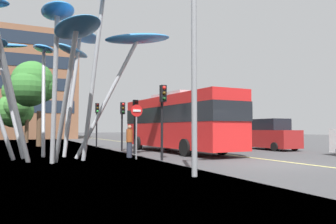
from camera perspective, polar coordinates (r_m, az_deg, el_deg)
ground at (r=14.22m, az=15.48°, el=-9.08°), size 120.00×240.00×0.10m
red_bus at (r=21.31m, az=1.54°, el=-1.39°), size 3.18×11.46×3.78m
leaf_sculpture at (r=17.75m, az=-20.33°, el=12.16°), size 11.41×11.22×8.38m
traffic_light_kerb_near at (r=15.76m, az=-0.91°, el=1.08°), size 0.28×0.42×3.59m
traffic_light_kerb_far at (r=19.83m, az=-5.68°, el=-0.46°), size 0.28×0.42×3.23m
traffic_light_island_mid at (r=22.51m, az=-7.87°, el=-0.63°), size 0.28×0.42×3.29m
traffic_light_opposite at (r=27.23m, az=-12.16°, el=-0.56°), size 0.28×0.42×3.57m
car_parked_mid at (r=24.80m, az=17.30°, el=-3.88°), size 1.96×4.36×2.21m
street_lamp at (r=11.18m, az=5.79°, el=15.01°), size 1.37×0.44×7.83m
tree_pavement_near at (r=30.91m, az=-22.23°, el=4.36°), size 3.97×3.77×7.37m
tree_pavement_far at (r=39.10m, az=-24.68°, el=1.37°), size 3.82×4.48×7.21m
pedestrian at (r=17.48m, az=-6.67°, el=-5.03°), size 0.34×0.34×1.70m
no_entry_sign at (r=16.48m, az=-5.46°, el=-1.89°), size 0.60×0.12×2.71m
backdrop_building at (r=58.13m, az=-26.54°, el=3.89°), size 20.68×15.55×16.15m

